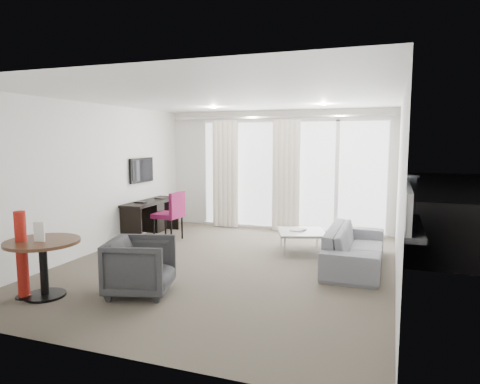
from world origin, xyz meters
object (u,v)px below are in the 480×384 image
(desk_chair, at_px, (168,216))
(sofa, at_px, (355,247))
(red_lamp, at_px, (22,255))
(rattan_chair_a, at_px, (306,207))
(round_table, at_px, (44,269))
(tub_armchair, at_px, (140,266))
(rattan_chair_b, at_px, (354,203))
(desk, at_px, (151,218))
(coffee_table, at_px, (302,241))

(desk_chair, bearing_deg, sofa, -4.87)
(red_lamp, distance_m, rattan_chair_a, 6.34)
(round_table, distance_m, rattan_chair_a, 6.14)
(tub_armchair, distance_m, rattan_chair_b, 6.77)
(desk, distance_m, rattan_chair_b, 5.12)
(sofa, xyz_separation_m, rattan_chair_a, (-1.37, 3.04, 0.10))
(tub_armchair, relative_size, sofa, 0.38)
(rattan_chair_a, bearing_deg, rattan_chair_b, 28.89)
(desk, distance_m, desk_chair, 0.55)
(red_lamp, relative_size, coffee_table, 1.36)
(desk, xyz_separation_m, red_lamp, (0.35, -3.58, 0.18))
(red_lamp, height_order, tub_armchair, red_lamp)
(desk, xyz_separation_m, sofa, (4.13, -0.76, -0.06))
(red_lamp, bearing_deg, rattan_chair_a, 67.57)
(desk, height_order, desk_chair, desk_chair)
(round_table, bearing_deg, rattan_chair_a, 68.97)
(round_table, bearing_deg, tub_armchair, 24.85)
(round_table, bearing_deg, desk_chair, 91.06)
(sofa, relative_size, rattan_chair_b, 2.74)
(round_table, xyz_separation_m, rattan_chair_b, (3.19, 6.94, 0.02))
(tub_armchair, relative_size, coffee_table, 0.98)
(desk_chair, bearing_deg, red_lamp, -88.60)
(desk, height_order, rattan_chair_b, rattan_chair_b)
(desk_chair, height_order, round_table, desk_chair)
(desk, xyz_separation_m, desk_chair, (0.50, -0.20, 0.12))
(coffee_table, bearing_deg, rattan_chair_b, 80.96)
(tub_armchair, bearing_deg, round_table, 98.77)
(desk_chair, bearing_deg, coffee_table, 4.47)
(desk_chair, xyz_separation_m, rattan_chair_a, (2.26, 2.47, -0.07))
(rattan_chair_a, bearing_deg, red_lamp, -134.46)
(red_lamp, xyz_separation_m, rattan_chair_b, (3.40, 7.06, -0.17))
(rattan_chair_a, xyz_separation_m, rattan_chair_b, (0.98, 1.21, -0.03))
(desk, xyz_separation_m, round_table, (0.56, -3.45, -0.00))
(desk, distance_m, rattan_chair_a, 3.58)
(rattan_chair_a, bearing_deg, coffee_table, -102.74)
(desk, height_order, rattan_chair_a, rattan_chair_a)
(desk, height_order, sofa, desk)
(tub_armchair, relative_size, rattan_chair_b, 1.05)
(desk_chair, bearing_deg, desk, 162.56)
(round_table, xyz_separation_m, red_lamp, (-0.21, -0.12, 0.19))
(red_lamp, height_order, rattan_chair_a, red_lamp)
(desk, distance_m, red_lamp, 3.60)
(rattan_chair_b, bearing_deg, sofa, -98.96)
(red_lamp, relative_size, tub_armchair, 1.38)
(rattan_chair_a, bearing_deg, tub_armchair, -124.10)
(sofa, bearing_deg, red_lamp, 126.68)
(desk, relative_size, sofa, 0.75)
(desk_chair, height_order, rattan_chair_b, desk_chair)
(coffee_table, relative_size, rattan_chair_a, 0.99)
(rattan_chair_b, bearing_deg, red_lamp, -129.79)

